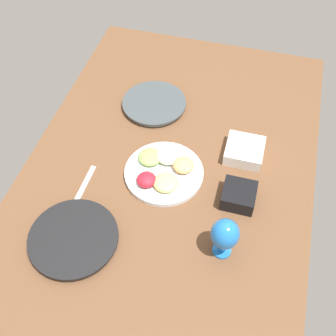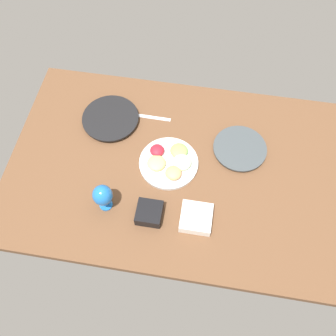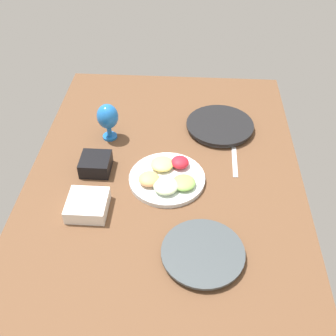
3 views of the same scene
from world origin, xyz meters
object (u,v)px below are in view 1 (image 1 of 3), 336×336
(square_bowl_white, at_px, (244,150))
(dinner_plate_left, at_px, (74,239))
(fruit_platter, at_px, (164,170))
(hurricane_glass_blue, at_px, (225,235))
(square_bowl_black, at_px, (239,195))
(dinner_plate_right, at_px, (154,104))

(square_bowl_white, bearing_deg, dinner_plate_left, 136.87)
(dinner_plate_left, xyz_separation_m, fruit_platter, (0.34, -0.21, 0.01))
(hurricane_glass_blue, relative_size, square_bowl_white, 1.17)
(fruit_platter, relative_size, square_bowl_white, 2.08)
(dinner_plate_left, xyz_separation_m, square_bowl_black, (0.29, -0.48, 0.02))
(square_bowl_black, bearing_deg, dinner_plate_right, 47.54)
(hurricane_glass_blue, height_order, square_bowl_white, hurricane_glass_blue)
(dinner_plate_right, distance_m, hurricane_glass_blue, 0.71)
(fruit_platter, xyz_separation_m, square_bowl_black, (-0.05, -0.28, 0.01))
(square_bowl_white, bearing_deg, fruit_platter, 121.47)
(hurricane_glass_blue, bearing_deg, fruit_platter, 46.02)
(square_bowl_white, bearing_deg, square_bowl_black, -176.65)
(dinner_plate_right, relative_size, fruit_platter, 0.92)
(hurricane_glass_blue, xyz_separation_m, square_bowl_white, (0.41, -0.01, -0.07))
(dinner_plate_right, xyz_separation_m, square_bowl_white, (-0.17, -0.40, 0.02))
(fruit_platter, bearing_deg, dinner_plate_left, 148.83)
(dinner_plate_right, distance_m, square_bowl_white, 0.43)
(fruit_platter, xyz_separation_m, hurricane_glass_blue, (-0.25, -0.26, 0.08))
(fruit_platter, bearing_deg, dinner_plate_right, 21.95)
(dinner_plate_right, xyz_separation_m, fruit_platter, (-0.33, -0.13, 0.01))
(dinner_plate_left, relative_size, dinner_plate_right, 1.10)
(dinner_plate_left, xyz_separation_m, square_bowl_white, (0.50, -0.47, 0.01))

